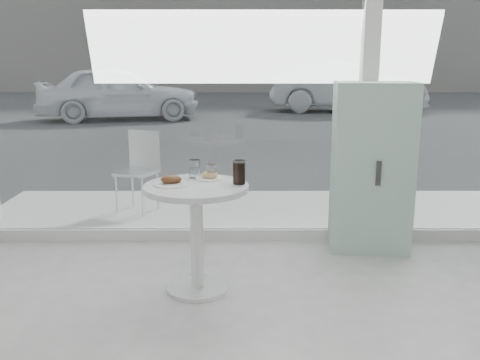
{
  "coord_description": "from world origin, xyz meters",
  "views": [
    {
      "loc": [
        -0.2,
        -1.64,
        1.62
      ],
      "look_at": [
        -0.2,
        1.7,
        0.85
      ],
      "focal_mm": 40.0,
      "sensor_mm": 36.0,
      "label": 1
    }
  ],
  "objects_px": {
    "patio_chair": "(140,166)",
    "water_tumbler_b": "(211,173)",
    "mint_cabinet": "(372,167)",
    "plate_fritter": "(172,181)",
    "car_silver": "(347,87)",
    "water_tumbler_a": "(195,170)",
    "main_table": "(197,216)",
    "cola_glass": "(239,173)",
    "car_white": "(119,93)",
    "plate_donut": "(210,177)"
  },
  "relations": [
    {
      "from": "main_table",
      "to": "car_white",
      "type": "height_order",
      "value": "car_white"
    },
    {
      "from": "mint_cabinet",
      "to": "plate_fritter",
      "type": "xyz_separation_m",
      "value": [
        -1.58,
        -0.88,
        0.09
      ]
    },
    {
      "from": "plate_fritter",
      "to": "water_tumbler_b",
      "type": "bearing_deg",
      "value": 33.43
    },
    {
      "from": "car_white",
      "to": "plate_donut",
      "type": "relative_size",
      "value": 21.11
    },
    {
      "from": "mint_cabinet",
      "to": "water_tumbler_a",
      "type": "bearing_deg",
      "value": -150.64
    },
    {
      "from": "plate_fritter",
      "to": "cola_glass",
      "type": "xyz_separation_m",
      "value": [
        0.46,
        0.03,
        0.05
      ]
    },
    {
      "from": "car_white",
      "to": "cola_glass",
      "type": "relative_size",
      "value": 25.28
    },
    {
      "from": "patio_chair",
      "to": "cola_glass",
      "type": "relative_size",
      "value": 5.02
    },
    {
      "from": "water_tumbler_a",
      "to": "water_tumbler_b",
      "type": "xyz_separation_m",
      "value": [
        0.12,
        -0.06,
        -0.01
      ]
    },
    {
      "from": "car_silver",
      "to": "water_tumbler_a",
      "type": "bearing_deg",
      "value": 173.04
    },
    {
      "from": "water_tumbler_a",
      "to": "car_white",
      "type": "bearing_deg",
      "value": 105.27
    },
    {
      "from": "car_white",
      "to": "water_tumbler_b",
      "type": "height_order",
      "value": "car_white"
    },
    {
      "from": "car_white",
      "to": "water_tumbler_a",
      "type": "height_order",
      "value": "car_white"
    },
    {
      "from": "patio_chair",
      "to": "water_tumbler_b",
      "type": "height_order",
      "value": "water_tumbler_b"
    },
    {
      "from": "patio_chair",
      "to": "plate_fritter",
      "type": "relative_size",
      "value": 3.52
    },
    {
      "from": "plate_fritter",
      "to": "water_tumbler_a",
      "type": "distance_m",
      "value": 0.27
    },
    {
      "from": "car_silver",
      "to": "patio_chair",
      "type": "bearing_deg",
      "value": 167.44
    },
    {
      "from": "mint_cabinet",
      "to": "patio_chair",
      "type": "xyz_separation_m",
      "value": [
        -2.15,
        1.02,
        -0.19
      ]
    },
    {
      "from": "mint_cabinet",
      "to": "water_tumbler_b",
      "type": "distance_m",
      "value": 1.5
    },
    {
      "from": "car_white",
      "to": "cola_glass",
      "type": "xyz_separation_m",
      "value": [
        3.19,
        -10.7,
        0.14
      ]
    },
    {
      "from": "patio_chair",
      "to": "cola_glass",
      "type": "bearing_deg",
      "value": -40.33
    },
    {
      "from": "car_silver",
      "to": "cola_glass",
      "type": "relative_size",
      "value": 27.66
    },
    {
      "from": "patio_chair",
      "to": "car_silver",
      "type": "relative_size",
      "value": 0.18
    },
    {
      "from": "main_table",
      "to": "patio_chair",
      "type": "xyz_separation_m",
      "value": [
        -0.74,
        1.89,
        -0.03
      ]
    },
    {
      "from": "main_table",
      "to": "car_white",
      "type": "xyz_separation_m",
      "value": [
        -2.89,
        10.73,
        0.16
      ]
    },
    {
      "from": "car_silver",
      "to": "water_tumbler_b",
      "type": "bearing_deg",
      "value": 173.63
    },
    {
      "from": "cola_glass",
      "to": "main_table",
      "type": "bearing_deg",
      "value": -174.6
    },
    {
      "from": "plate_fritter",
      "to": "plate_donut",
      "type": "height_order",
      "value": "plate_fritter"
    },
    {
      "from": "car_silver",
      "to": "water_tumbler_a",
      "type": "height_order",
      "value": "car_silver"
    },
    {
      "from": "car_white",
      "to": "water_tumbler_a",
      "type": "distance_m",
      "value": 10.89
    },
    {
      "from": "main_table",
      "to": "plate_donut",
      "type": "xyz_separation_m",
      "value": [
        0.08,
        0.17,
        0.24
      ]
    },
    {
      "from": "car_silver",
      "to": "mint_cabinet",
      "type": "bearing_deg",
      "value": 178.76
    },
    {
      "from": "mint_cabinet",
      "to": "water_tumbler_a",
      "type": "relative_size",
      "value": 10.95
    },
    {
      "from": "cola_glass",
      "to": "car_white",
      "type": "bearing_deg",
      "value": 106.59
    },
    {
      "from": "main_table",
      "to": "cola_glass",
      "type": "relative_size",
      "value": 4.67
    },
    {
      "from": "car_white",
      "to": "plate_donut",
      "type": "xyz_separation_m",
      "value": [
        2.98,
        -10.56,
        0.08
      ]
    },
    {
      "from": "car_white",
      "to": "water_tumbler_b",
      "type": "bearing_deg",
      "value": -176.2
    },
    {
      "from": "car_white",
      "to": "water_tumbler_a",
      "type": "bearing_deg",
      "value": -176.74
    },
    {
      "from": "water_tumbler_b",
      "to": "plate_fritter",
      "type": "bearing_deg",
      "value": -146.57
    },
    {
      "from": "car_silver",
      "to": "cola_glass",
      "type": "bearing_deg",
      "value": 174.62
    },
    {
      "from": "main_table",
      "to": "mint_cabinet",
      "type": "distance_m",
      "value": 1.67
    },
    {
      "from": "mint_cabinet",
      "to": "cola_glass",
      "type": "xyz_separation_m",
      "value": [
        -1.12,
        -0.85,
        0.14
      ]
    },
    {
      "from": "water_tumbler_b",
      "to": "car_white",
      "type": "bearing_deg",
      "value": 105.81
    },
    {
      "from": "car_silver",
      "to": "plate_fritter",
      "type": "xyz_separation_m",
      "value": [
        -3.71,
        -12.79,
        0.05
      ]
    },
    {
      "from": "mint_cabinet",
      "to": "car_silver",
      "type": "bearing_deg",
      "value": 84.91
    },
    {
      "from": "car_silver",
      "to": "main_table",
      "type": "bearing_deg",
      "value": 173.42
    },
    {
      "from": "plate_donut",
      "to": "mint_cabinet",
      "type": "bearing_deg",
      "value": 28.09
    },
    {
      "from": "plate_fritter",
      "to": "cola_glass",
      "type": "bearing_deg",
      "value": 4.12
    },
    {
      "from": "plate_donut",
      "to": "water_tumbler_b",
      "type": "bearing_deg",
      "value": -3.95
    },
    {
      "from": "main_table",
      "to": "water_tumbler_b",
      "type": "relative_size",
      "value": 7.0
    }
  ]
}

